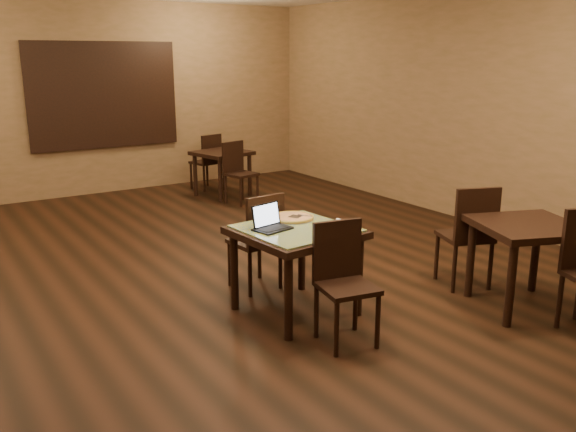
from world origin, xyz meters
TOP-DOWN VIEW (x-y plane):
  - ground at (0.00, 0.00)m, footprint 10.00×10.00m
  - wall_back at (0.00, 5.00)m, footprint 8.00×0.02m
  - wall_right at (4.00, 0.00)m, footprint 0.02×10.00m
  - mural at (0.50, 4.96)m, footprint 2.34×0.05m
  - tiled_table at (0.35, -0.65)m, footprint 1.00×1.00m
  - chair_main_near at (0.37, -1.27)m, footprint 0.48×0.48m
  - chair_main_far at (0.36, -0.03)m, footprint 0.44×0.44m
  - laptop at (0.15, -0.55)m, footprint 0.33×0.29m
  - plate at (0.57, -0.83)m, footprint 0.23×0.23m
  - pizza_slice at (0.57, -0.83)m, footprint 0.27×0.27m
  - pizza_pan at (0.47, -0.41)m, footprint 0.38×0.38m
  - pizza_whole at (0.47, -0.41)m, footprint 0.38×0.38m
  - spatula at (0.49, -0.43)m, footprint 0.21×0.26m
  - napkin_roll at (0.75, -0.79)m, footprint 0.05×0.17m
  - other_table_a at (1.90, 3.73)m, footprint 0.91×0.91m
  - other_table_a_chair_near at (1.89, 3.20)m, footprint 0.48×0.48m
  - other_table_a_chair_far at (1.92, 4.27)m, footprint 0.48×0.48m
  - other_table_c at (2.08, -1.66)m, footprint 1.07×1.07m
  - other_table_c_chair_far at (2.04, -1.07)m, footprint 0.56×0.56m

SIDE VIEW (x-z plane):
  - ground at x=0.00m, z-range 0.00..0.00m
  - other_table_a_chair_near at x=1.89m, z-range 0.06..0.97m
  - other_table_a_chair_far at x=1.92m, z-range 0.06..0.97m
  - chair_main_far at x=0.36m, z-range 0.06..1.00m
  - chair_main_near at x=0.37m, z-range 0.06..1.00m
  - other_table_c_chair_far at x=2.04m, z-range 0.06..1.07m
  - other_table_a at x=1.90m, z-range 0.23..0.94m
  - other_table_c at x=2.08m, z-range 0.26..1.03m
  - tiled_table at x=0.35m, z-range 0.28..1.04m
  - pizza_pan at x=0.47m, z-range 0.76..0.77m
  - plate at x=0.57m, z-range 0.76..0.78m
  - napkin_roll at x=0.75m, z-range 0.76..0.80m
  - pizza_whole at x=0.47m, z-range 0.77..0.80m
  - pizza_slice at x=0.57m, z-range 0.77..0.80m
  - spatula at x=0.49m, z-range 0.78..0.80m
  - laptop at x=0.15m, z-range 0.71..0.92m
  - wall_back at x=0.00m, z-range 0.00..3.00m
  - wall_right at x=4.00m, z-range 0.00..3.00m
  - mural at x=0.50m, z-range 0.73..2.37m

